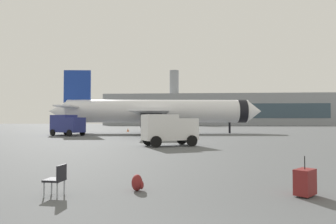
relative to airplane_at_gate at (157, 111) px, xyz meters
name	(u,v)px	position (x,y,z in m)	size (l,w,h in m)	color
airplane_at_gate	(157,111)	(0.00, 0.00, 0.00)	(35.77, 32.31, 10.50)	white
service_truck	(67,124)	(-11.58, -9.07, -2.05)	(5.28, 4.19, 2.90)	navy
cargo_van	(169,128)	(3.59, -24.68, -2.21)	(4.83, 3.77, 2.60)	white
safety_cone_near	(128,130)	(-6.39, 7.30, -3.34)	(0.44, 0.44, 0.65)	#F2590C
safety_cone_mid	(181,136)	(4.35, -14.03, -3.36)	(0.44, 0.44, 0.61)	#F2590C
rolling_suitcase	(305,182)	(8.38, -40.67, -3.27)	(0.73, 0.74, 1.10)	maroon
traveller_backpack	(138,183)	(3.66, -40.35, -3.42)	(0.36, 0.40, 0.48)	maroon
gate_chair	(57,178)	(1.55, -41.12, -3.16)	(0.52, 0.52, 0.86)	black
terminal_building	(214,110)	(17.89, 93.45, 3.71)	(103.72, 19.64, 26.53)	gray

